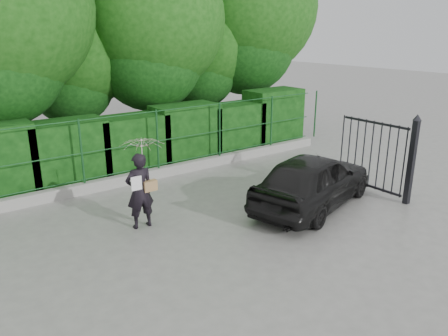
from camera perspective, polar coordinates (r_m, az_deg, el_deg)
ground at (r=9.86m, az=2.09°, el=-8.51°), size 80.00×80.00×0.00m
kerb at (r=13.35m, az=-9.99°, el=-0.92°), size 14.00×0.25×0.30m
fence at (r=13.16m, az=-9.38°, el=3.60°), size 14.13×0.06×1.80m
hedge at (r=14.01m, az=-11.86°, el=3.34°), size 14.20×1.20×2.14m
trees at (r=16.09m, az=-12.55°, el=18.25°), size 17.10×6.15×8.08m
gate at (r=12.29m, az=21.43°, el=1.52°), size 0.22×2.33×2.36m
woman at (r=9.92m, az=-10.69°, el=-0.18°), size 0.98×1.00×2.08m
car at (r=11.27m, az=11.56°, el=-1.53°), size 4.47×2.75×1.42m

